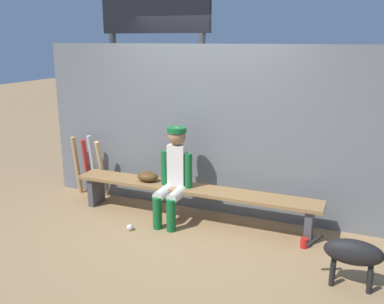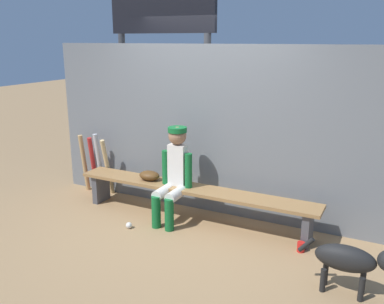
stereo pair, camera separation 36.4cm
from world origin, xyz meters
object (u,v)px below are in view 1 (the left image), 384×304
dog (360,254)px  scoreboard (159,32)px  baseball (130,227)px  cup_on_bench (166,180)px  cup_on_ground (304,243)px  baseball_glove (148,177)px  bat_wood_natural (102,169)px  player_seated (174,173)px  bat_aluminum_silver (93,166)px  dugout_bench (192,194)px  bat_wood_tan (77,165)px  bat_aluminum_red (87,167)px

dog → scoreboard: bearing=148.4°
baseball → cup_on_bench: size_ratio=0.67×
baseball → dog: size_ratio=0.09×
cup_on_ground → cup_on_bench: (-1.74, 0.19, 0.43)m
dog → baseball_glove: bearing=163.1°
baseball_glove → bat_wood_natural: size_ratio=0.33×
player_seated → baseball_glove: size_ratio=4.18×
bat_aluminum_silver → scoreboard: (0.70, 0.76, 1.84)m
baseball_glove → bat_aluminum_silver: (-0.99, 0.22, -0.04)m
baseball_glove → cup_on_ground: (2.02, -0.20, -0.44)m
cup_on_bench → baseball_glove: bearing=177.7°
dugout_bench → baseball: dugout_bench is taller
cup_on_bench → dog: bearing=-18.5°
dugout_bench → baseball: size_ratio=42.40×
dugout_bench → bat_aluminum_silver: bearing=172.2°
bat_wood_tan → dog: 3.98m
bat_aluminum_red → cup_on_bench: bat_aluminum_red is taller
baseball_glove → baseball: size_ratio=3.78×
cup_on_bench → bat_aluminum_silver: bearing=169.6°
dugout_bench → scoreboard: 2.36m
cup_on_ground → scoreboard: bearing=152.9°
bat_wood_natural → cup_on_ground: bat_wood_natural is taller
baseball_glove → scoreboard: bearing=106.8°
baseball_glove → cup_on_bench: baseball_glove is taller
bat_wood_natural → baseball: bearing=-40.8°
cup_on_bench → baseball: bearing=-112.2°
bat_aluminum_red → bat_wood_tan: 0.19m
baseball_glove → bat_wood_natural: (-0.85, 0.22, -0.07)m
bat_wood_tan → dog: (3.85, -1.01, -0.09)m
bat_wood_tan → cup_on_ground: (3.30, -0.43, -0.37)m
bat_aluminum_silver → cup_on_ground: 3.06m
player_seated → baseball: (-0.37, -0.45, -0.59)m
bat_wood_tan → baseball: bearing=-30.6°
bat_wood_tan → scoreboard: scoreboard is taller
cup_on_ground → scoreboard: scoreboard is taller
cup_on_ground → scoreboard: (-2.31, 1.18, 2.24)m
bat_aluminum_red → bat_wood_natural: bearing=2.2°
player_seated → scoreboard: size_ratio=0.35×
baseball → dog: bearing=-5.1°
bat_aluminum_silver → cup_on_ground: (3.01, -0.42, -0.40)m
bat_wood_tan → baseball: 1.59m
scoreboard → dog: 3.89m
bat_wood_natural → baseball: bat_wood_natural is taller
player_seated → bat_aluminum_silver: size_ratio=1.30×
bat_wood_natural → bat_wood_tan: bearing=178.8°
cup_on_bench → cup_on_ground: bearing=-6.2°
baseball_glove → bat_wood_natural: bat_wood_natural is taller
player_seated → bat_aluminum_red: (-1.51, 0.32, -0.21)m
bat_wood_natural → scoreboard: size_ratio=0.26×
bat_aluminum_silver → cup_on_bench: size_ratio=8.21×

